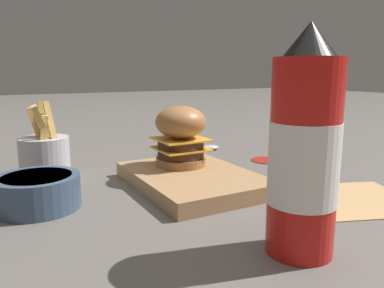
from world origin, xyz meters
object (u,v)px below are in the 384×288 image
at_px(ketchup_bottle, 304,153).
at_px(side_bowl, 38,191).
at_px(fries_basket, 45,156).
at_px(spoon, 204,148).
at_px(serving_board, 192,179).
at_px(burger, 181,135).

bearing_deg(ketchup_bottle, side_bowl, -140.29).
bearing_deg(fries_basket, spoon, 101.36).
height_order(serving_board, side_bowl, side_bowl).
distance_m(burger, fries_basket, 0.26).
distance_m(serving_board, burger, 0.09).
bearing_deg(side_bowl, spoon, 118.89).
distance_m(serving_board, spoon, 0.30).
distance_m(burger, side_bowl, 0.27).
xyz_separation_m(ketchup_bottle, fries_basket, (-0.44, -0.21, -0.07)).
distance_m(fries_basket, spoon, 0.40).
xyz_separation_m(side_bowl, spoon, (-0.23, 0.42, -0.02)).
xyz_separation_m(serving_board, burger, (-0.05, 0.00, 0.07)).
height_order(ketchup_bottle, side_bowl, ketchup_bottle).
bearing_deg(serving_board, fries_basket, -127.89).
distance_m(serving_board, side_bowl, 0.25).
relative_size(fries_basket, side_bowl, 1.20).
bearing_deg(spoon, serving_board, -118.84).
xyz_separation_m(burger, spoon, (-0.20, 0.17, -0.08)).
height_order(burger, ketchup_bottle, ketchup_bottle).
relative_size(serving_board, spoon, 1.60).
distance_m(ketchup_bottle, spoon, 0.56).
xyz_separation_m(ketchup_bottle, spoon, (-0.52, 0.18, -0.11)).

